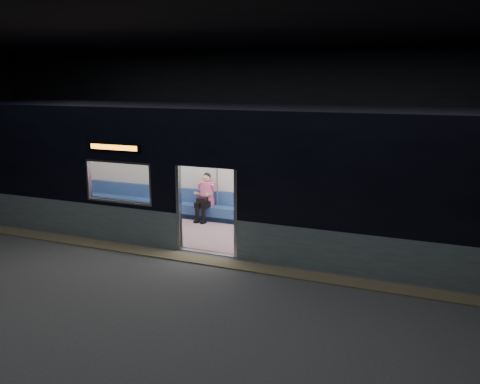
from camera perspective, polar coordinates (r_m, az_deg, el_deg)
The scene contains 7 objects.
station_floor at distance 11.17m, azimuth -6.08°, elevation -8.52°, with size 24.00×14.00×0.01m, color #47494C.
station_envelope at distance 10.44m, azimuth -6.55°, elevation 10.65°, with size 24.00×14.00×5.00m.
tactile_strip at distance 11.61m, azimuth -4.77°, elevation -7.55°, with size 22.80×0.50×0.03m, color #8C7F59.
metro_car at distance 12.89m, azimuth -0.84°, elevation 2.93°, with size 18.00×3.04×3.35m.
passenger at distance 14.52m, azimuth -3.87°, elevation -0.24°, with size 0.41×0.69×1.37m.
handbag at distance 14.35m, azimuth -4.27°, elevation -0.89°, with size 0.27×0.23×0.14m, color black.
transit_map at distance 13.32m, azimuth 14.64°, elevation 1.35°, with size 1.10×0.03×0.72m, color white.
Camera 1 is at (5.08, -9.11, 3.98)m, focal length 38.00 mm.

